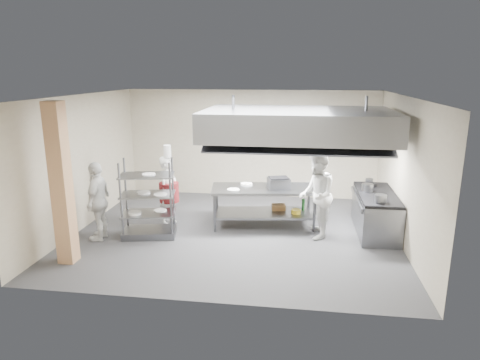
# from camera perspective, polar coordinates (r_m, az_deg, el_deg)

# --- Properties ---
(floor) EXTENTS (7.00, 7.00, 0.00)m
(floor) POSITION_cam_1_polar(r_m,az_deg,el_deg) (9.61, -0.62, -7.01)
(floor) COLOR #3B3B3D
(floor) RESTS_ON ground
(ceiling) EXTENTS (7.00, 7.00, 0.00)m
(ceiling) POSITION_cam_1_polar(r_m,az_deg,el_deg) (8.97, -0.68, 11.14)
(ceiling) COLOR silver
(ceiling) RESTS_ON wall_back
(wall_back) EXTENTS (7.00, 0.00, 7.00)m
(wall_back) POSITION_cam_1_polar(r_m,az_deg,el_deg) (12.09, 1.50, 4.82)
(wall_back) COLOR #ADA28A
(wall_back) RESTS_ON ground
(wall_left) EXTENTS (0.00, 6.00, 6.00)m
(wall_left) POSITION_cam_1_polar(r_m,az_deg,el_deg) (10.29, -20.31, 2.23)
(wall_left) COLOR #ADA28A
(wall_left) RESTS_ON ground
(wall_right) EXTENTS (0.00, 6.00, 6.00)m
(wall_right) POSITION_cam_1_polar(r_m,az_deg,el_deg) (9.32, 21.13, 0.97)
(wall_right) COLOR #ADA28A
(wall_right) RESTS_ON ground
(column) EXTENTS (0.30, 0.30, 3.00)m
(column) POSITION_cam_1_polar(r_m,az_deg,el_deg) (8.39, -22.72, -0.59)
(column) COLOR #E4A875
(column) RESTS_ON floor
(exhaust_hood) EXTENTS (4.00, 2.50, 0.60)m
(exhaust_hood) POSITION_cam_1_polar(r_m,az_deg,el_deg) (9.32, 7.71, 7.43)
(exhaust_hood) COLOR gray
(exhaust_hood) RESTS_ON ceiling
(hood_strip_a) EXTENTS (1.60, 0.12, 0.04)m
(hood_strip_a) POSITION_cam_1_polar(r_m,az_deg,el_deg) (9.41, 2.13, 5.65)
(hood_strip_a) COLOR white
(hood_strip_a) RESTS_ON exhaust_hood
(hood_strip_b) EXTENTS (1.60, 0.12, 0.04)m
(hood_strip_b) POSITION_cam_1_polar(r_m,az_deg,el_deg) (9.40, 13.16, 5.27)
(hood_strip_b) COLOR white
(hood_strip_b) RESTS_ON exhaust_hood
(wall_shelf) EXTENTS (1.50, 0.28, 0.04)m
(wall_shelf) POSITION_cam_1_polar(r_m,az_deg,el_deg) (11.87, 10.10, 4.42)
(wall_shelf) COLOR gray
(wall_shelf) RESTS_ON wall_back
(island) EXTENTS (2.49, 1.30, 0.91)m
(island) POSITION_cam_1_polar(r_m,az_deg,el_deg) (9.92, 3.16, -3.56)
(island) COLOR slate
(island) RESTS_ON floor
(island_worktop) EXTENTS (2.49, 1.30, 0.06)m
(island_worktop) POSITION_cam_1_polar(r_m,az_deg,el_deg) (9.80, 3.19, -1.19)
(island_worktop) COLOR gray
(island_worktop) RESTS_ON island
(island_undershelf) EXTENTS (2.29, 1.18, 0.04)m
(island_undershelf) POSITION_cam_1_polar(r_m,az_deg,el_deg) (9.97, 3.15, -4.40)
(island_undershelf) COLOR slate
(island_undershelf) RESTS_ON island
(pass_rack) EXTENTS (1.24, 0.87, 1.69)m
(pass_rack) POSITION_cam_1_polar(r_m,az_deg,el_deg) (9.37, -12.18, -2.45)
(pass_rack) COLOR slate
(pass_rack) RESTS_ON floor
(cooking_range) EXTENTS (0.80, 2.00, 0.84)m
(cooking_range) POSITION_cam_1_polar(r_m,az_deg,el_deg) (10.00, 17.61, -4.31)
(cooking_range) COLOR gray
(cooking_range) RESTS_ON floor
(range_top) EXTENTS (0.78, 1.96, 0.06)m
(range_top) POSITION_cam_1_polar(r_m,az_deg,el_deg) (9.87, 17.81, -1.83)
(range_top) COLOR black
(range_top) RESTS_ON cooking_range
(chef_head) EXTENTS (0.52, 0.66, 1.61)m
(chef_head) POSITION_cam_1_polar(r_m,az_deg,el_deg) (10.05, -9.52, -1.41)
(chef_head) COLOR white
(chef_head) RESTS_ON floor
(chef_line) EXTENTS (0.75, 0.94, 1.88)m
(chef_line) POSITION_cam_1_polar(r_m,az_deg,el_deg) (9.23, 10.16, -2.00)
(chef_line) COLOR silver
(chef_line) RESTS_ON floor
(chef_plating) EXTENTS (0.47, 1.01, 1.69)m
(chef_plating) POSITION_cam_1_polar(r_m,az_deg,el_deg) (9.49, -18.37, -2.67)
(chef_plating) COLOR white
(chef_plating) RESTS_ON floor
(griddle) EXTENTS (0.56, 0.49, 0.23)m
(griddle) POSITION_cam_1_polar(r_m,az_deg,el_deg) (9.74, 5.17, -0.44)
(griddle) COLOR gray
(griddle) RESTS_ON island_worktop
(wicker_basket) EXTENTS (0.35, 0.27, 0.14)m
(wicker_basket) POSITION_cam_1_polar(r_m,az_deg,el_deg) (10.12, 5.16, -3.62)
(wicker_basket) COLOR brown
(wicker_basket) RESTS_ON island_undershelf
(stockpot) EXTENTS (0.25, 0.25, 0.17)m
(stockpot) POSITION_cam_1_polar(r_m,az_deg,el_deg) (9.90, 16.63, -0.99)
(stockpot) COLOR slate
(stockpot) RESTS_ON range_top
(plate_stack) EXTENTS (0.28, 0.28, 0.05)m
(plate_stack) POSITION_cam_1_polar(r_m,az_deg,el_deg) (9.46, -12.09, -4.20)
(plate_stack) COLOR white
(plate_stack) RESTS_ON pass_rack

